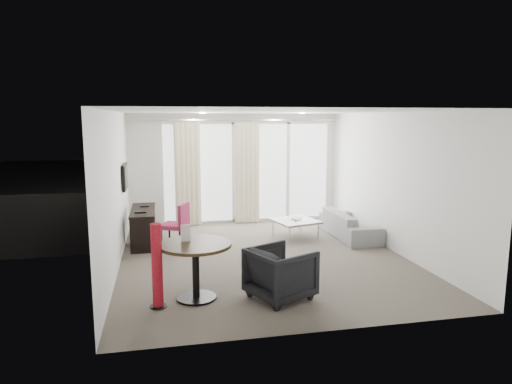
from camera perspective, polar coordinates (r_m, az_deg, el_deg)
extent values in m
cube|color=#554D43|center=(8.34, 0.86, -8.13)|extent=(5.00, 6.00, 0.00)
cube|color=white|center=(7.96, 0.90, 10.03)|extent=(5.00, 6.00, 0.00)
cube|color=silver|center=(7.89, -17.12, 0.16)|extent=(0.00, 6.00, 2.60)
cube|color=silver|center=(8.94, 16.72, 1.19)|extent=(0.00, 6.00, 2.60)
cube|color=silver|center=(5.22, 8.20, -4.00)|extent=(5.00, 0.00, 2.60)
cylinder|color=#FFE0B2|center=(9.41, -6.73, 9.78)|extent=(0.12, 0.12, 0.02)
cylinder|color=#FFE0B2|center=(9.82, 5.74, 9.77)|extent=(0.12, 0.12, 0.02)
cylinder|color=maroon|center=(6.20, -12.26, -9.02)|extent=(0.24, 0.24, 1.14)
imported|color=black|center=(6.43, 3.09, -10.09)|extent=(1.05, 1.03, 0.72)
imported|color=gray|center=(9.88, 11.61, -3.96)|extent=(0.72, 1.84, 0.54)
cube|color=#4D4D50|center=(12.69, -2.31, -2.38)|extent=(5.60, 3.00, 0.12)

